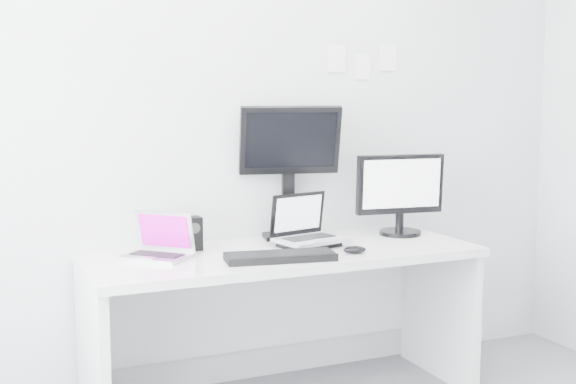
% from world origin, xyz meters
% --- Properties ---
extents(back_wall, '(3.60, 0.00, 3.60)m').
position_xyz_m(back_wall, '(0.00, 1.60, 1.35)').
color(back_wall, silver).
rests_on(back_wall, ground).
extents(desk, '(1.80, 0.70, 0.73)m').
position_xyz_m(desk, '(0.00, 1.25, 0.36)').
color(desk, silver).
rests_on(desk, ground).
extents(macbook, '(0.35, 0.35, 0.21)m').
position_xyz_m(macbook, '(-0.58, 1.29, 0.84)').
color(macbook, '#AAA9AE').
rests_on(macbook, desk).
extents(speaker, '(0.10, 0.10, 0.15)m').
position_xyz_m(speaker, '(-0.38, 1.41, 0.81)').
color(speaker, black).
rests_on(speaker, desk).
extents(dell_laptop, '(0.35, 0.30, 0.26)m').
position_xyz_m(dell_laptop, '(0.15, 1.26, 0.86)').
color(dell_laptop, '#A1A3A8').
rests_on(dell_laptop, desk).
extents(rear_monitor, '(0.52, 0.28, 0.67)m').
position_xyz_m(rear_monitor, '(0.15, 1.52, 1.07)').
color(rear_monitor, black).
rests_on(rear_monitor, desk).
extents(samsung_monitor, '(0.48, 0.26, 0.42)m').
position_xyz_m(samsung_monitor, '(0.70, 1.36, 0.94)').
color(samsung_monitor, black).
rests_on(samsung_monitor, desk).
extents(keyboard, '(0.49, 0.25, 0.03)m').
position_xyz_m(keyboard, '(-0.09, 1.05, 0.75)').
color(keyboard, black).
rests_on(keyboard, desk).
extents(mouse, '(0.12, 0.08, 0.03)m').
position_xyz_m(mouse, '(0.27, 1.05, 0.75)').
color(mouse, black).
rests_on(mouse, desk).
extents(wall_note_0, '(0.10, 0.00, 0.14)m').
position_xyz_m(wall_note_0, '(0.45, 1.59, 1.62)').
color(wall_note_0, white).
rests_on(wall_note_0, back_wall).
extents(wall_note_1, '(0.09, 0.00, 0.13)m').
position_xyz_m(wall_note_1, '(0.60, 1.59, 1.58)').
color(wall_note_1, white).
rests_on(wall_note_1, back_wall).
extents(wall_note_2, '(0.10, 0.00, 0.14)m').
position_xyz_m(wall_note_2, '(0.75, 1.59, 1.63)').
color(wall_note_2, white).
rests_on(wall_note_2, back_wall).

